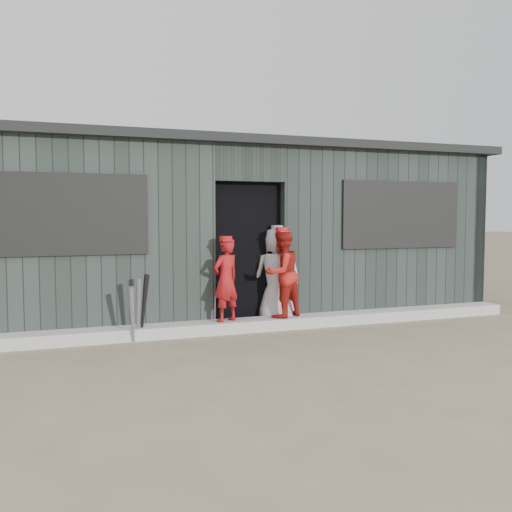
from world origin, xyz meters
name	(u,v)px	position (x,y,z in m)	size (l,w,h in m)	color
ground	(316,363)	(0.00, 0.00, 0.00)	(80.00, 80.00, 0.00)	#6E614C
curb	(255,324)	(0.00, 1.82, 0.07)	(8.00, 0.36, 0.15)	#A2A29D
bat_left	(138,310)	(-1.58, 1.65, 0.40)	(0.07, 0.07, 0.79)	gray
bat_mid	(132,315)	(-1.67, 1.56, 0.35)	(0.07, 0.07, 0.71)	gray
bat_right	(144,307)	(-1.50, 1.73, 0.41)	(0.07, 0.07, 0.82)	black
player_red_left	(226,280)	(-0.42, 1.80, 0.70)	(0.40, 0.26, 1.09)	maroon
player_red_right	(282,273)	(0.39, 1.84, 0.75)	(0.58, 0.46, 1.20)	#A41A14
player_grey_back	(277,276)	(0.42, 2.07, 0.69)	(0.67, 0.44, 1.38)	#AAAAAA
dugout	(219,231)	(0.00, 3.50, 1.29)	(8.30, 3.30, 2.62)	black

